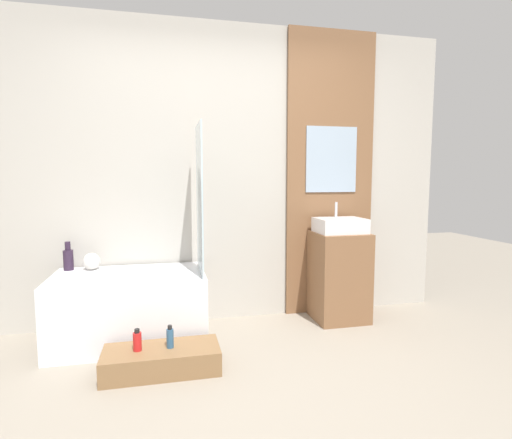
{
  "coord_description": "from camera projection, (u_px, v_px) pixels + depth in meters",
  "views": [
    {
      "loc": [
        -0.48,
        -1.95,
        1.28
      ],
      "look_at": [
        0.13,
        0.72,
        0.99
      ],
      "focal_mm": 28.0,
      "sensor_mm": 36.0,
      "label": 1
    }
  ],
  "objects": [
    {
      "name": "bottle_soap_secondary",
      "position": [
        170.0,
        338.0,
        2.63
      ],
      "size": [
        0.05,
        0.05,
        0.15
      ],
      "color": "#2D567A",
      "rests_on": "wooden_step_bench"
    },
    {
      "name": "wooden_step_bench",
      "position": [
        162.0,
        360.0,
        2.63
      ],
      "size": [
        0.76,
        0.33,
        0.16
      ],
      "primitive_type": "cube",
      "color": "olive",
      "rests_on": "ground_plane"
    },
    {
      "name": "glass_shower_screen",
      "position": [
        199.0,
        199.0,
        3.06
      ],
      "size": [
        0.01,
        0.49,
        1.14
      ],
      "primitive_type": "cube",
      "color": "silver",
      "rests_on": "bathtub"
    },
    {
      "name": "wall_wood_accent",
      "position": [
        330.0,
        174.0,
        3.71
      ],
      "size": [
        0.84,
        0.04,
        2.6
      ],
      "color": "brown",
      "rests_on": "ground_plane"
    },
    {
      "name": "ground_plane",
      "position": [
        262.0,
        417.0,
        2.14
      ],
      "size": [
        12.0,
        12.0,
        0.0
      ],
      "primitive_type": "plane",
      "color": "gray"
    },
    {
      "name": "vase_tall_dark",
      "position": [
        68.0,
        258.0,
        3.19
      ],
      "size": [
        0.08,
        0.08,
        0.23
      ],
      "color": "#2D1E33",
      "rests_on": "bathtub"
    },
    {
      "name": "sink",
      "position": [
        340.0,
        225.0,
        3.53
      ],
      "size": [
        0.42,
        0.33,
        0.26
      ],
      "color": "white",
      "rests_on": "vanity_cabinet"
    },
    {
      "name": "vase_round_light",
      "position": [
        91.0,
        261.0,
        3.2
      ],
      "size": [
        0.14,
        0.14,
        0.14
      ],
      "primitive_type": "sphere",
      "color": "silver",
      "rests_on": "bathtub"
    },
    {
      "name": "bathtub",
      "position": [
        130.0,
        307.0,
        3.1
      ],
      "size": [
        1.14,
        0.67,
        0.54
      ],
      "color": "white",
      "rests_on": "ground_plane"
    },
    {
      "name": "bottle_soap_primary",
      "position": [
        137.0,
        341.0,
        2.58
      ],
      "size": [
        0.05,
        0.05,
        0.15
      ],
      "color": "red",
      "rests_on": "wooden_step_bench"
    },
    {
      "name": "vanity_cabinet",
      "position": [
        339.0,
        276.0,
        3.57
      ],
      "size": [
        0.45,
        0.43,
        0.79
      ],
      "primitive_type": "cube",
      "color": "brown",
      "rests_on": "ground_plane"
    },
    {
      "name": "wall_tiled_back",
      "position": [
        220.0,
        175.0,
        3.53
      ],
      "size": [
        4.2,
        0.06,
        2.6
      ],
      "primitive_type": "cube",
      "color": "#B7B2A8",
      "rests_on": "ground_plane"
    }
  ]
}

